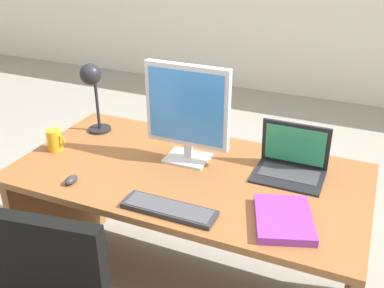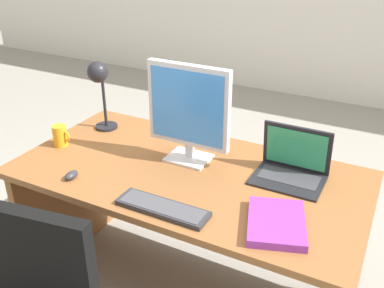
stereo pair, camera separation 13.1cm
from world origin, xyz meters
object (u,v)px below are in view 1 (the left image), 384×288
mouse (71,180)px  desk_lamp (92,83)px  desk (193,207)px  coffee_mug (55,140)px  monitor (187,110)px  keyboard (169,209)px  laptop (292,158)px  book (284,219)px

mouse → desk_lamp: (-0.19, 0.48, 0.26)m
desk → coffee_mug: (-0.69, -0.12, 0.29)m
monitor → coffee_mug: bearing=-165.1°
monitor → mouse: (-0.38, -0.39, -0.24)m
keyboard → monitor: bearing=104.2°
desk_lamp → coffee_mug: bearing=-105.3°
desk → keyboard: keyboard is taller
monitor → coffee_mug: (-0.64, -0.17, -0.20)m
monitor → desk_lamp: monitor is taller
laptop → keyboard: bearing=-126.7°
book → coffee_mug: bearing=173.2°
monitor → desk_lamp: size_ratio=1.22×
desk_lamp → book: desk_lamp is taller
desk → monitor: (-0.05, 0.05, 0.49)m
keyboard → desk_lamp: bearing=143.3°
keyboard → book: (0.43, 0.11, 0.01)m
laptop → mouse: bearing=-150.8°
keyboard → coffee_mug: coffee_mug is taller
desk → keyboard: bearing=-81.4°
monitor → book: (0.53, -0.31, -0.24)m
book → coffee_mug: size_ratio=3.09×
monitor → mouse: monitor is taller
mouse → desk: bearing=39.1°
desk → laptop: 0.54m
desk → coffee_mug: 0.75m
mouse → desk_lamp: 0.58m
book → coffee_mug: coffee_mug is taller
desk_lamp → keyboard: bearing=-36.7°
desk → coffee_mug: size_ratio=14.71×
book → coffee_mug: 1.18m
keyboard → laptop: bearing=53.3°
monitor → laptop: monitor is taller
mouse → book: 0.91m
monitor → coffee_mug: size_ratio=4.31×
desk → monitor: bearing=135.3°
coffee_mug → keyboard: bearing=-18.4°
desk → desk_lamp: 0.81m
keyboard → desk_lamp: 0.88m
laptop → coffee_mug: 1.14m
laptop → mouse: laptop is taller
keyboard → book: book is taller
coffee_mug → desk: bearing=9.9°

